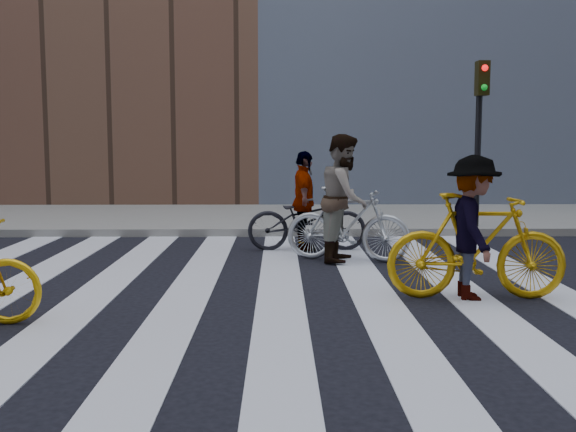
{
  "coord_description": "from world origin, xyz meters",
  "views": [
    {
      "loc": [
        0.54,
        -7.68,
        1.81
      ],
      "look_at": [
        0.64,
        0.3,
        0.92
      ],
      "focal_mm": 42.0,
      "sensor_mm": 36.0,
      "label": 1
    }
  ],
  "objects_px": {
    "rider_right": "(473,228)",
    "rider_mid": "(345,198)",
    "bike_yellow_right": "(477,246)",
    "rider_rear": "(304,201)",
    "bike_silver_mid": "(348,224)",
    "bike_dark_rear": "(307,220)",
    "traffic_signal": "(480,117)"
  },
  "relations": [
    {
      "from": "traffic_signal",
      "to": "rider_right",
      "type": "relative_size",
      "value": 2.0
    },
    {
      "from": "bike_silver_mid",
      "to": "rider_rear",
      "type": "xyz_separation_m",
      "value": [
        -0.62,
        1.0,
        0.26
      ]
    },
    {
      "from": "traffic_signal",
      "to": "rider_right",
      "type": "xyz_separation_m",
      "value": [
        -1.65,
        -5.41,
        -1.45
      ]
    },
    {
      "from": "bike_dark_rear",
      "to": "rider_mid",
      "type": "distance_m",
      "value": 1.22
    },
    {
      "from": "rider_mid",
      "to": "rider_rear",
      "type": "xyz_separation_m",
      "value": [
        -0.57,
        1.0,
        -0.13
      ]
    },
    {
      "from": "rider_rear",
      "to": "rider_mid",
      "type": "bearing_deg",
      "value": -150.83
    },
    {
      "from": "bike_yellow_right",
      "to": "bike_dark_rear",
      "type": "xyz_separation_m",
      "value": [
        -1.8,
        3.49,
        -0.1
      ]
    },
    {
      "from": "bike_yellow_right",
      "to": "rider_mid",
      "type": "distance_m",
      "value": 2.82
    },
    {
      "from": "bike_yellow_right",
      "to": "rider_right",
      "type": "relative_size",
      "value": 1.23
    },
    {
      "from": "bike_dark_rear",
      "to": "rider_rear",
      "type": "bearing_deg",
      "value": 89.34
    },
    {
      "from": "bike_silver_mid",
      "to": "rider_right",
      "type": "relative_size",
      "value": 1.14
    },
    {
      "from": "bike_silver_mid",
      "to": "rider_right",
      "type": "bearing_deg",
      "value": -138.78
    },
    {
      "from": "bike_silver_mid",
      "to": "bike_yellow_right",
      "type": "xyz_separation_m",
      "value": [
        1.23,
        -2.49,
        0.05
      ]
    },
    {
      "from": "bike_yellow_right",
      "to": "bike_dark_rear",
      "type": "relative_size",
      "value": 1.04
    },
    {
      "from": "bike_dark_rear",
      "to": "rider_right",
      "type": "relative_size",
      "value": 1.18
    },
    {
      "from": "bike_yellow_right",
      "to": "rider_rear",
      "type": "bearing_deg",
      "value": 30.87
    },
    {
      "from": "bike_yellow_right",
      "to": "traffic_signal",
      "type": "bearing_deg",
      "value": -13.56
    },
    {
      "from": "bike_silver_mid",
      "to": "bike_dark_rear",
      "type": "height_order",
      "value": "bike_silver_mid"
    },
    {
      "from": "bike_dark_rear",
      "to": "traffic_signal",
      "type": "bearing_deg",
      "value": -61.24
    },
    {
      "from": "traffic_signal",
      "to": "rider_mid",
      "type": "bearing_deg",
      "value": -134.57
    },
    {
      "from": "bike_dark_rear",
      "to": "rider_right",
      "type": "bearing_deg",
      "value": -153.98
    },
    {
      "from": "bike_yellow_right",
      "to": "rider_rear",
      "type": "distance_m",
      "value": 3.96
    },
    {
      "from": "rider_right",
      "to": "rider_mid",
      "type": "bearing_deg",
      "value": 29.18
    },
    {
      "from": "bike_yellow_right",
      "to": "rider_mid",
      "type": "relative_size",
      "value": 1.07
    },
    {
      "from": "rider_rear",
      "to": "bike_yellow_right",
      "type": "bearing_deg",
      "value": -152.68
    },
    {
      "from": "bike_silver_mid",
      "to": "rider_right",
      "type": "distance_m",
      "value": 2.77
    },
    {
      "from": "rider_rear",
      "to": "rider_right",
      "type": "bearing_deg",
      "value": -153.33
    },
    {
      "from": "rider_mid",
      "to": "rider_rear",
      "type": "bearing_deg",
      "value": 45.68
    },
    {
      "from": "rider_mid",
      "to": "rider_rear",
      "type": "relative_size",
      "value": 1.16
    },
    {
      "from": "bike_dark_rear",
      "to": "rider_mid",
      "type": "bearing_deg",
      "value": -153.03
    },
    {
      "from": "rider_mid",
      "to": "rider_rear",
      "type": "distance_m",
      "value": 1.16
    },
    {
      "from": "traffic_signal",
      "to": "bike_dark_rear",
      "type": "bearing_deg",
      "value": -150.59
    }
  ]
}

